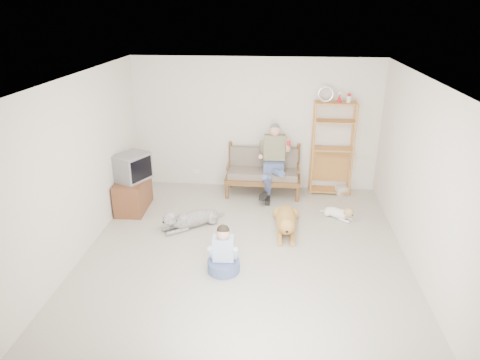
# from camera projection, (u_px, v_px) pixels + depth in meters

# --- Properties ---
(floor) EXTENTS (5.50, 5.50, 0.00)m
(floor) POSITION_uv_depth(u_px,v_px,m) (244.00, 254.00, 6.70)
(floor) COLOR beige
(floor) RESTS_ON ground
(ceiling) EXTENTS (5.50, 5.50, 0.00)m
(ceiling) POSITION_uv_depth(u_px,v_px,m) (245.00, 80.00, 5.67)
(ceiling) COLOR white
(ceiling) RESTS_ON ground
(wall_back) EXTENTS (5.00, 0.00, 5.00)m
(wall_back) POSITION_uv_depth(u_px,v_px,m) (255.00, 125.00, 8.72)
(wall_back) COLOR beige
(wall_back) RESTS_ON ground
(wall_front) EXTENTS (5.00, 0.00, 5.00)m
(wall_front) POSITION_uv_depth(u_px,v_px,m) (219.00, 292.00, 3.65)
(wall_front) COLOR beige
(wall_front) RESTS_ON ground
(wall_left) EXTENTS (0.00, 5.50, 5.50)m
(wall_left) POSITION_uv_depth(u_px,v_px,m) (78.00, 169.00, 6.39)
(wall_left) COLOR beige
(wall_left) RESTS_ON ground
(wall_right) EXTENTS (0.00, 5.50, 5.50)m
(wall_right) POSITION_uv_depth(u_px,v_px,m) (423.00, 180.00, 5.98)
(wall_right) COLOR beige
(wall_right) RESTS_ON ground
(loveseat) EXTENTS (1.51, 0.72, 0.95)m
(loveseat) POSITION_uv_depth(u_px,v_px,m) (263.00, 171.00, 8.71)
(loveseat) COLOR brown
(loveseat) RESTS_ON ground
(man) EXTENTS (0.56, 0.80, 1.30)m
(man) POSITION_uv_depth(u_px,v_px,m) (272.00, 166.00, 8.41)
(man) COLOR #54659A
(man) RESTS_ON loveseat
(etagere) EXTENTS (0.84, 0.37, 2.20)m
(etagere) POSITION_uv_depth(u_px,v_px,m) (332.00, 148.00, 8.55)
(etagere) COLOR #C68E3E
(etagere) RESTS_ON ground
(book_stack) EXTENTS (0.28, 0.24, 0.15)m
(book_stack) POSITION_uv_depth(u_px,v_px,m) (341.00, 190.00, 8.81)
(book_stack) COLOR silver
(book_stack) RESTS_ON ground
(tv_stand) EXTENTS (0.52, 0.91, 0.60)m
(tv_stand) POSITION_uv_depth(u_px,v_px,m) (133.00, 194.00, 8.07)
(tv_stand) COLOR brown
(tv_stand) RESTS_ON ground
(crt_tv) EXTENTS (0.70, 0.75, 0.50)m
(crt_tv) POSITION_uv_depth(u_px,v_px,m) (132.00, 167.00, 7.87)
(crt_tv) COLOR slate
(crt_tv) RESTS_ON tv_stand
(wall_outlet) EXTENTS (0.12, 0.02, 0.08)m
(wall_outlet) POSITION_uv_depth(u_px,v_px,m) (197.00, 171.00, 9.21)
(wall_outlet) COLOR white
(wall_outlet) RESTS_ON ground
(golden_retriever) EXTENTS (0.35, 1.43, 0.43)m
(golden_retriever) POSITION_uv_depth(u_px,v_px,m) (286.00, 221.00, 7.34)
(golden_retriever) COLOR #C88D45
(golden_retriever) RESTS_ON ground
(shaggy_dog) EXTENTS (1.03, 0.89, 0.38)m
(shaggy_dog) POSITION_uv_depth(u_px,v_px,m) (190.00, 219.00, 7.46)
(shaggy_dog) COLOR silver
(shaggy_dog) RESTS_ON ground
(terrier) EXTENTS (0.60, 0.49, 0.26)m
(terrier) POSITION_uv_depth(u_px,v_px,m) (340.00, 213.00, 7.77)
(terrier) COLOR white
(terrier) RESTS_ON ground
(child) EXTENTS (0.47, 0.47, 0.75)m
(child) POSITION_uv_depth(u_px,v_px,m) (223.00, 255.00, 6.19)
(child) COLOR #54659A
(child) RESTS_ON ground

